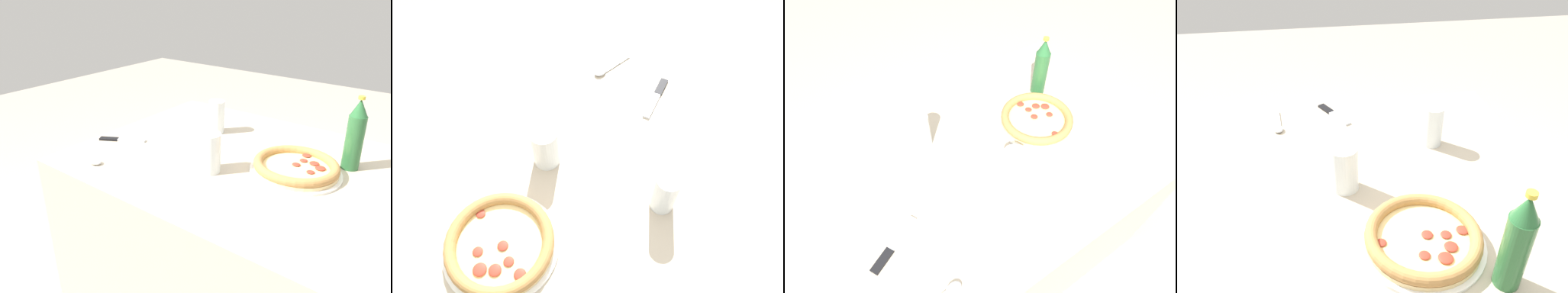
% 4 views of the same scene
% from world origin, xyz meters
% --- Properties ---
extents(ground_plane, '(8.00, 8.00, 0.00)m').
position_xyz_m(ground_plane, '(0.00, 0.00, 0.00)').
color(ground_plane, '#A89E8E').
extents(table, '(1.14, 0.88, 0.72)m').
position_xyz_m(table, '(0.00, 0.00, 0.36)').
color(table, '#B7A88E').
rests_on(table, ground_plane).
extents(pizza_margherita, '(0.29, 0.29, 0.04)m').
position_xyz_m(pizza_margherita, '(0.18, 0.01, 0.74)').
color(pizza_margherita, white).
rests_on(pizza_margherita, table).
extents(glass_orange_juice, '(0.06, 0.06, 0.13)m').
position_xyz_m(glass_orange_juice, '(-0.23, 0.15, 0.78)').
color(glass_orange_juice, white).
rests_on(glass_orange_juice, table).
extents(glass_cola, '(0.08, 0.08, 0.13)m').
position_xyz_m(glass_cola, '(-0.05, -0.14, 0.78)').
color(glass_cola, white).
rests_on(glass_cola, table).
extents(beer_bottle, '(0.06, 0.06, 0.25)m').
position_xyz_m(beer_bottle, '(0.31, 0.16, 0.84)').
color(beer_bottle, '#286033').
rests_on(beer_bottle, table).
extents(knife, '(0.17, 0.11, 0.01)m').
position_xyz_m(knife, '(-0.47, -0.15, 0.73)').
color(knife, black).
rests_on(knife, table).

